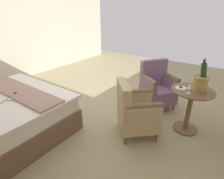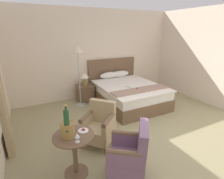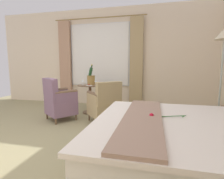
# 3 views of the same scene
# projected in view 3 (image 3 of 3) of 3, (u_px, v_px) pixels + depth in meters

# --- Properties ---
(ground_plane) EXTENTS (8.01, 8.01, 0.00)m
(ground_plane) POSITION_uv_depth(u_px,v_px,m) (49.00, 140.00, 2.78)
(ground_plane) COLOR tan
(wall_window_side) EXTENTS (0.27, 6.63, 2.84)m
(wall_window_side) POSITION_uv_depth(u_px,v_px,m) (101.00, 58.00, 5.28)
(wall_window_side) COLOR beige
(wall_window_side) RESTS_ON ground
(bed) EXTENTS (1.77, 2.26, 1.25)m
(bed) POSITION_uv_depth(u_px,v_px,m) (211.00, 151.00, 1.72)
(bed) COLOR brown
(bed) RESTS_ON ground
(floor_lamp_brass) EXTENTS (0.29, 0.29, 1.77)m
(floor_lamp_brass) POSITION_uv_depth(u_px,v_px,m) (223.00, 51.00, 2.77)
(floor_lamp_brass) COLOR #AFBAAF
(floor_lamp_brass) RESTS_ON ground
(side_table_round) EXTENTS (0.62, 0.62, 0.71)m
(side_table_round) POSITION_uv_depth(u_px,v_px,m) (90.00, 96.00, 4.35)
(side_table_round) COLOR brown
(side_table_round) RESTS_ON ground
(champagne_bucket) EXTENTS (0.21, 0.21, 0.50)m
(champagne_bucket) POSITION_uv_depth(u_px,v_px,m) (91.00, 79.00, 4.37)
(champagne_bucket) COLOR #A27E40
(champagne_bucket) RESTS_ON side_table_round
(wine_glass_near_bucket) EXTENTS (0.07, 0.07, 0.14)m
(wine_glass_near_bucket) POSITION_uv_depth(u_px,v_px,m) (83.00, 81.00, 4.34)
(wine_glass_near_bucket) COLOR white
(wine_glass_near_bucket) RESTS_ON side_table_round
(wine_glass_near_edge) EXTENTS (0.07, 0.07, 0.15)m
(wine_glass_near_edge) POSITION_uv_depth(u_px,v_px,m) (96.00, 81.00, 4.24)
(wine_glass_near_edge) COLOR white
(wine_glass_near_edge) RESTS_ON side_table_round
(snack_plate) EXTENTS (0.16, 0.16, 0.04)m
(snack_plate) POSITION_uv_depth(u_px,v_px,m) (89.00, 85.00, 4.14)
(snack_plate) COLOR white
(snack_plate) RESTS_ON side_table_round
(armchair_by_window) EXTENTS (0.79, 0.79, 0.87)m
(armchair_by_window) POSITION_uv_depth(u_px,v_px,m) (105.00, 104.00, 3.60)
(armchair_by_window) COLOR brown
(armchair_by_window) RESTS_ON ground
(armchair_facing_bed) EXTENTS (0.78, 0.78, 0.92)m
(armchair_facing_bed) POSITION_uv_depth(u_px,v_px,m) (59.00, 102.00, 3.77)
(armchair_facing_bed) COLOR brown
(armchair_facing_bed) RESTS_ON ground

